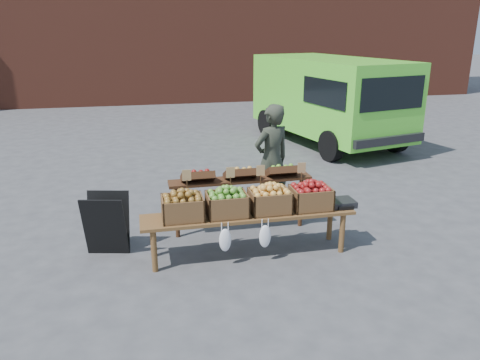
{
  "coord_description": "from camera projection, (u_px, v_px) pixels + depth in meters",
  "views": [
    {
      "loc": [
        -2.12,
        -4.99,
        2.81
      ],
      "look_at": [
        -0.84,
        0.83,
        0.85
      ],
      "focal_mm": 35.0,
      "sensor_mm": 36.0,
      "label": 1
    }
  ],
  "objects": [
    {
      "name": "vendor",
      "position": [
        272.0,
        160.0,
        7.18
      ],
      "size": [
        0.74,
        0.61,
        1.72
      ],
      "primitive_type": "imported",
      "rotation": [
        0.0,
        0.0,
        3.51
      ],
      "color": "#2E3327",
      "rests_on": "ground"
    },
    {
      "name": "back_table",
      "position": [
        241.0,
        197.0,
        6.59
      ],
      "size": [
        2.1,
        0.44,
        1.04
      ],
      "primitive_type": null,
      "color": "#3A2111",
      "rests_on": "ground"
    },
    {
      "name": "crate_russet_pears",
      "position": [
        227.0,
        204.0,
        5.79
      ],
      "size": [
        0.5,
        0.4,
        0.28
      ],
      "primitive_type": null,
      "color": "#3A7C25",
      "rests_on": "display_bench"
    },
    {
      "name": "crate_green_apples",
      "position": [
        311.0,
        198.0,
        6.02
      ],
      "size": [
        0.5,
        0.4,
        0.28
      ],
      "primitive_type": null,
      "color": "#7F0803",
      "rests_on": "display_bench"
    },
    {
      "name": "crate_red_apples",
      "position": [
        270.0,
        201.0,
        5.91
      ],
      "size": [
        0.5,
        0.4,
        0.28
      ],
      "primitive_type": null,
      "color": "#D8CF48",
      "rests_on": "display_bench"
    },
    {
      "name": "ground",
      "position": [
        319.0,
        259.0,
        5.94
      ],
      "size": [
        80.0,
        80.0,
        0.0
      ],
      "primitive_type": "plane",
      "color": "#464649"
    },
    {
      "name": "delivery_van",
      "position": [
        328.0,
        102.0,
        11.58
      ],
      "size": [
        3.14,
        5.03,
        2.09
      ],
      "primitive_type": null,
      "rotation": [
        0.0,
        0.0,
        0.23
      ],
      "color": "#5ADC33",
      "rests_on": "ground"
    },
    {
      "name": "crate_golden_apples",
      "position": [
        183.0,
        208.0,
        5.68
      ],
      "size": [
        0.5,
        0.4,
        0.28
      ],
      "primitive_type": null,
      "color": "olive",
      "rests_on": "display_bench"
    },
    {
      "name": "weighing_scale",
      "position": [
        341.0,
        203.0,
        6.14
      ],
      "size": [
        0.34,
        0.3,
        0.08
      ],
      "primitive_type": "cube",
      "color": "black",
      "rests_on": "display_bench"
    },
    {
      "name": "display_bench",
      "position": [
        248.0,
        234.0,
        5.98
      ],
      "size": [
        2.7,
        0.56,
        0.57
      ],
      "primitive_type": null,
      "color": "brown",
      "rests_on": "ground"
    },
    {
      "name": "chalkboard_sign",
      "position": [
        107.0,
        224.0,
        5.97
      ],
      "size": [
        0.59,
        0.41,
        0.81
      ],
      "primitive_type": null,
      "rotation": [
        0.0,
        0.0,
        -0.23
      ],
      "color": "black",
      "rests_on": "ground"
    }
  ]
}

